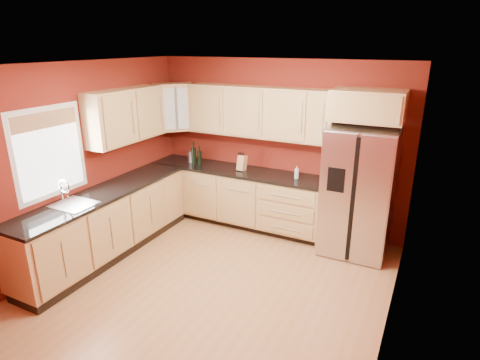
% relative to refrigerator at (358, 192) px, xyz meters
% --- Properties ---
extents(floor, '(4.00, 4.00, 0.00)m').
position_rel_refrigerator_xyz_m(floor, '(-1.35, -1.62, -0.89)').
color(floor, '#A77140').
rests_on(floor, ground).
extents(ceiling, '(4.00, 4.00, 0.00)m').
position_rel_refrigerator_xyz_m(ceiling, '(-1.35, -1.62, 1.71)').
color(ceiling, white).
rests_on(ceiling, wall_back).
extents(wall_back, '(4.00, 0.04, 2.60)m').
position_rel_refrigerator_xyz_m(wall_back, '(-1.35, 0.38, 0.41)').
color(wall_back, maroon).
rests_on(wall_back, floor).
extents(wall_front, '(4.00, 0.04, 2.60)m').
position_rel_refrigerator_xyz_m(wall_front, '(-1.35, -3.62, 0.41)').
color(wall_front, maroon).
rests_on(wall_front, floor).
extents(wall_left, '(0.04, 4.00, 2.60)m').
position_rel_refrigerator_xyz_m(wall_left, '(-3.35, -1.62, 0.41)').
color(wall_left, maroon).
rests_on(wall_left, floor).
extents(wall_right, '(0.04, 4.00, 2.60)m').
position_rel_refrigerator_xyz_m(wall_right, '(0.65, -1.62, 0.41)').
color(wall_right, maroon).
rests_on(wall_right, floor).
extents(base_cabinets_back, '(2.90, 0.60, 0.88)m').
position_rel_refrigerator_xyz_m(base_cabinets_back, '(-1.90, 0.07, -0.45)').
color(base_cabinets_back, tan).
rests_on(base_cabinets_back, floor).
extents(base_cabinets_left, '(0.60, 2.80, 0.88)m').
position_rel_refrigerator_xyz_m(base_cabinets_left, '(-3.05, -1.62, -0.45)').
color(base_cabinets_left, tan).
rests_on(base_cabinets_left, floor).
extents(countertop_back, '(2.90, 0.62, 0.04)m').
position_rel_refrigerator_xyz_m(countertop_back, '(-1.90, 0.06, 0.01)').
color(countertop_back, black).
rests_on(countertop_back, base_cabinets_back).
extents(countertop_left, '(0.62, 2.80, 0.04)m').
position_rel_refrigerator_xyz_m(countertop_left, '(-3.04, -1.62, 0.01)').
color(countertop_left, black).
rests_on(countertop_left, base_cabinets_left).
extents(upper_cabinets_back, '(2.30, 0.33, 0.75)m').
position_rel_refrigerator_xyz_m(upper_cabinets_back, '(-1.60, 0.21, 0.94)').
color(upper_cabinets_back, tan).
rests_on(upper_cabinets_back, wall_back).
extents(upper_cabinets_left, '(0.33, 1.35, 0.75)m').
position_rel_refrigerator_xyz_m(upper_cabinets_left, '(-3.19, -0.90, 0.94)').
color(upper_cabinets_left, tan).
rests_on(upper_cabinets_left, wall_left).
extents(corner_upper_cabinet, '(0.67, 0.67, 0.75)m').
position_rel_refrigerator_xyz_m(corner_upper_cabinet, '(-3.02, 0.04, 0.94)').
color(corner_upper_cabinet, tan).
rests_on(corner_upper_cabinet, wall_back).
extents(over_fridge_cabinet, '(0.92, 0.60, 0.40)m').
position_rel_refrigerator_xyz_m(over_fridge_cabinet, '(0.00, 0.07, 1.16)').
color(over_fridge_cabinet, tan).
rests_on(over_fridge_cabinet, wall_back).
extents(refrigerator, '(0.90, 0.75, 1.78)m').
position_rel_refrigerator_xyz_m(refrigerator, '(0.00, 0.00, 0.00)').
color(refrigerator, '#BCBCC1').
rests_on(refrigerator, floor).
extents(window, '(0.03, 0.90, 1.00)m').
position_rel_refrigerator_xyz_m(window, '(-3.33, -2.12, 0.66)').
color(window, white).
rests_on(window, wall_left).
extents(sink_faucet, '(0.50, 0.42, 0.30)m').
position_rel_refrigerator_xyz_m(sink_faucet, '(-3.04, -2.12, 0.18)').
color(sink_faucet, silver).
rests_on(sink_faucet, countertop_left).
extents(canister_left, '(0.14, 0.14, 0.19)m').
position_rel_refrigerator_xyz_m(canister_left, '(-2.74, 0.10, 0.12)').
color(canister_left, '#BCBCC1').
rests_on(canister_left, countertop_back).
extents(canister_right, '(0.13, 0.13, 0.17)m').
position_rel_refrigerator_xyz_m(canister_right, '(-2.77, 0.09, 0.12)').
color(canister_right, '#BCBCC1').
rests_on(canister_right, countertop_back).
extents(wine_bottle_a, '(0.08, 0.08, 0.31)m').
position_rel_refrigerator_xyz_m(wine_bottle_a, '(-2.57, 0.04, 0.18)').
color(wine_bottle_a, black).
rests_on(wine_bottle_a, countertop_back).
extents(wine_bottle_b, '(0.11, 0.11, 0.37)m').
position_rel_refrigerator_xyz_m(wine_bottle_b, '(-2.66, 0.02, 0.22)').
color(wine_bottle_b, black).
rests_on(wine_bottle_b, countertop_back).
extents(knife_block, '(0.14, 0.13, 0.24)m').
position_rel_refrigerator_xyz_m(knife_block, '(-1.81, 0.07, 0.15)').
color(knife_block, tan).
rests_on(knife_block, countertop_back).
extents(soap_dispenser, '(0.08, 0.08, 0.18)m').
position_rel_refrigerator_xyz_m(soap_dispenser, '(-0.91, 0.07, 0.12)').
color(soap_dispenser, silver).
rests_on(soap_dispenser, countertop_back).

